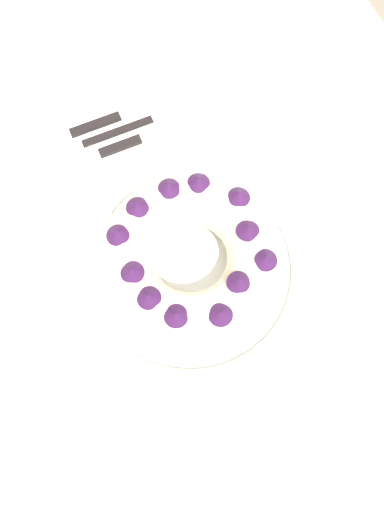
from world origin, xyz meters
name	(u,v)px	position (x,y,z in m)	size (l,w,h in m)	color
ground_plane	(188,338)	(0.00, 0.00, 0.00)	(8.00, 8.00, 0.00)	gray
dining_table	(184,272)	(0.00, 0.00, 0.68)	(1.35, 1.09, 0.77)	silver
serving_dish	(192,267)	(0.03, 0.00, 0.78)	(0.34, 0.34, 0.02)	white
bundt_cake	(192,256)	(0.03, 0.00, 0.83)	(0.27, 0.27, 0.10)	beige
fork	(139,124)	(-0.26, 0.02, 0.77)	(0.02, 0.18, 0.01)	black
serving_knife	(118,117)	(-0.29, -0.01, 0.77)	(0.02, 0.21, 0.01)	black
cake_knife	(139,139)	(-0.23, 0.01, 0.77)	(0.02, 0.17, 0.01)	black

